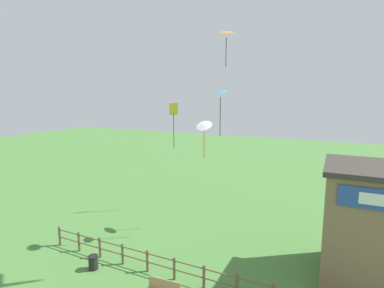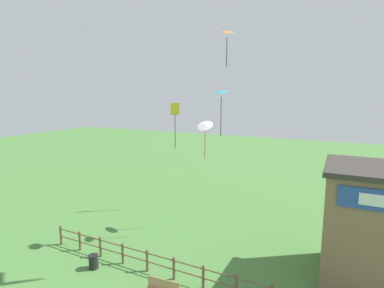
{
  "view_description": "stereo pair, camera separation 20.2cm",
  "coord_description": "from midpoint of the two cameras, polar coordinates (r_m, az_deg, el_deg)",
  "views": [
    {
      "loc": [
        6.68,
        -5.26,
        8.99
      ],
      "look_at": [
        0.0,
        8.58,
        6.52
      ],
      "focal_mm": 28.0,
      "sensor_mm": 36.0,
      "label": 1
    },
    {
      "loc": [
        6.86,
        -5.17,
        8.99
      ],
      "look_at": [
        0.0,
        8.58,
        6.52
      ],
      "focal_mm": 28.0,
      "sensor_mm": 36.0,
      "label": 2
    }
  ],
  "objects": [
    {
      "name": "trash_bin",
      "position": [
        17.65,
        -18.61,
        -20.58
      ],
      "size": [
        0.52,
        0.52,
        0.75
      ],
      "color": "black",
      "rests_on": "ground_plane"
    },
    {
      "name": "kite_white_delta",
      "position": [
        20.09,
        2.04,
        3.45
      ],
      "size": [
        1.09,
        0.96,
        2.58
      ],
      "color": "white"
    },
    {
      "name": "kite_orange_delta",
      "position": [
        18.92,
        6.24,
        20.21
      ],
      "size": [
        1.14,
        1.14,
        2.19
      ],
      "color": "orange"
    },
    {
      "name": "wooden_fence",
      "position": [
        15.96,
        -3.77,
        -22.37
      ],
      "size": [
        16.06,
        0.14,
        1.18
      ],
      "color": "brown",
      "rests_on": "ground_plane"
    },
    {
      "name": "kite_yellow_diamond",
      "position": [
        23.4,
        -3.76,
        5.22
      ],
      "size": [
        0.67,
        0.59,
        3.55
      ],
      "color": "yellow"
    },
    {
      "name": "kite_cyan_delta",
      "position": [
        19.04,
        5.15,
        9.28
      ],
      "size": [
        1.07,
        1.06,
        2.95
      ],
      "color": "#2DB2C6"
    }
  ]
}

